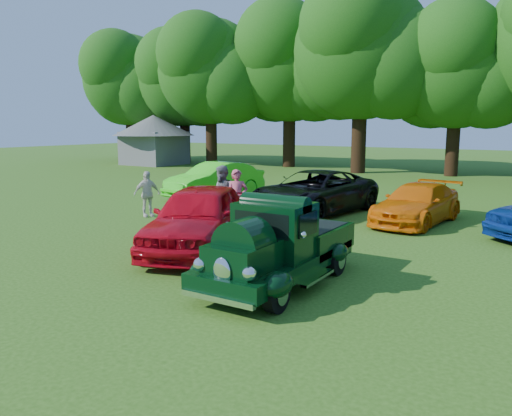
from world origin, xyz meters
The scene contains 11 objects.
ground centered at (0.00, 0.00, 0.00)m, with size 120.00×120.00×0.00m, color #295113.
hero_pickup centered at (1.33, -0.11, 0.73)m, with size 2.00×4.30×1.68m.
red_convertible centered at (-1.74, 1.18, 0.84)m, with size 1.99×4.94×1.68m, color #BD0816.
back_car_lime centered at (-6.94, 8.84, 0.77)m, with size 1.63×4.68×1.54m, color #31CA1A.
back_car_black centered at (-1.52, 7.45, 0.78)m, with size 2.58×5.59×1.55m, color black.
back_car_orange centered at (2.06, 7.68, 0.64)m, with size 1.79×4.39×1.27m, color #DD6407.
spectator_pink centered at (-2.53, 4.06, 0.90)m, with size 0.66×0.43×1.81m, color #BC4D62.
spectator_grey centered at (-3.16, 4.12, 0.95)m, with size 0.93×0.72×1.90m, color gray.
spectator_white centered at (-6.20, 3.89, 0.80)m, with size 0.93×0.39×1.59m, color silver.
gazebo centered at (-22.00, 21.00, 2.40)m, with size 6.40×6.40×3.90m.
tree_line centered at (2.15, 23.48, 7.47)m, with size 64.09×10.68×12.43m.
Camera 1 is at (6.09, -8.63, 3.19)m, focal length 35.00 mm.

